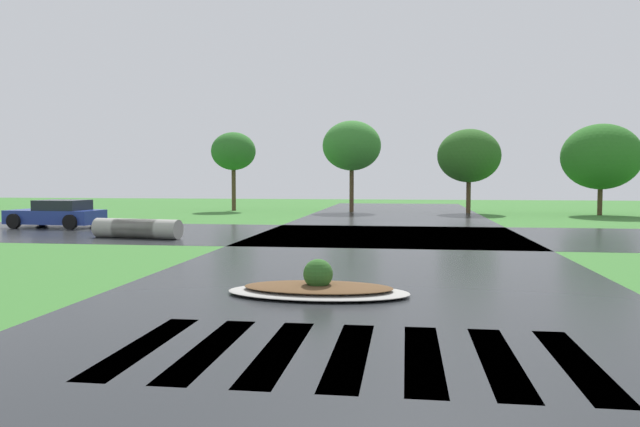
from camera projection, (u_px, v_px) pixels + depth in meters
name	position (u px, v px, depth m)	size (l,w,h in m)	color
asphalt_roadway	(373.00, 281.00, 12.96)	(10.10, 80.00, 0.01)	#232628
asphalt_cross_road	(388.00, 235.00, 23.42)	(90.00, 9.09, 0.01)	#232628
crosswalk_stripes	(350.00, 353.00, 7.64)	(5.85, 2.99, 0.01)	white
median_island	(318.00, 288.00, 11.46)	(3.43, 1.72, 0.68)	#9E9B93
car_blue_compact	(57.00, 214.00, 27.21)	(4.19, 2.32, 1.22)	navy
drainage_pipe_stack	(137.00, 228.00, 22.29)	(3.48, 1.27, 0.71)	#9E9B93
background_treeline	(498.00, 153.00, 37.52)	(35.05, 5.97, 5.91)	#4C3823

